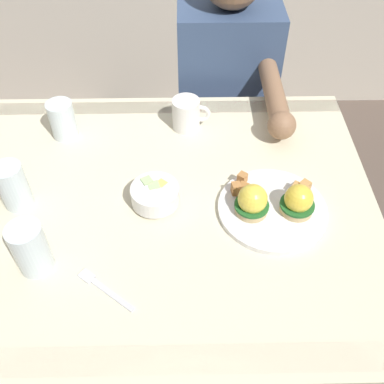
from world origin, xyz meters
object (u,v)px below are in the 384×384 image
Objects in this scene: dining_table at (143,229)px; water_glass_extra at (32,251)px; fruit_bowl at (155,195)px; diner_person at (227,93)px; fork at (103,288)px; eggs_benedict_plate at (273,205)px; water_glass_near at (63,122)px; coffee_mug at (187,113)px; water_glass_far at (14,187)px.

dining_table is 9.22× the size of water_glass_extra.
fruit_bowl is at bearing -0.39° from dining_table.
fork is at bearing -111.59° from diner_person.
fruit_bowl is at bearing 173.46° from eggs_benedict_plate.
water_glass_extra is (-0.26, -0.18, 0.03)m from fruit_bowl.
water_glass_near is at bearing 151.41° from eggs_benedict_plate.
fruit_bowl is at bearing -105.17° from coffee_mug.
dining_table is 0.36m from coffee_mug.
fork is (-0.10, -0.24, -0.03)m from fruit_bowl.
fruit_bowl is at bearing 35.11° from water_glass_extra.
coffee_mug reaches higher than fruit_bowl.
water_glass_near is at bearing 130.36° from dining_table.
fruit_bowl is 0.92× the size of water_glass_extra.
eggs_benedict_plate is at bearing -3.79° from water_glass_far.
dining_table is at bearing 39.93° from water_glass_extra.
dining_table is at bearing -49.64° from water_glass_near.
diner_person is (0.57, 0.59, -0.14)m from water_glass_far.
diner_person is at bearing 33.31° from water_glass_near.
fruit_bowl is at bearing -45.03° from water_glass_near.
eggs_benedict_plate is at bearing 28.04° from fork.
diner_person reaches higher than water_glass_near.
dining_table is 0.39m from water_glass_near.
coffee_mug reaches higher than dining_table.
water_glass_near is 0.27m from water_glass_far.
water_glass_far is (-0.34, 0.01, 0.02)m from fruit_bowl.
water_glass_extra reaches higher than fork.
diner_person is (-0.06, 0.63, -0.12)m from eggs_benedict_plate.
fruit_bowl is 0.31m from water_glass_extra.
water_glass_far reaches higher than fork.
water_glass_far reaches higher than fruit_bowl.
dining_table is 0.14m from fruit_bowl.
coffee_mug is at bearing 54.91° from water_glass_extra.
fruit_bowl reaches higher than dining_table.
diner_person is at bearing 58.14° from water_glass_extra.
fork is at bearing -113.37° from fruit_bowl.
coffee_mug is at bearing 74.83° from fruit_bowl.
coffee_mug reaches higher than eggs_benedict_plate.
water_glass_extra reaches higher than eggs_benedict_plate.
water_glass_extra is at bearing 157.97° from fork.
diner_person is at bearing 95.32° from eggs_benedict_plate.
eggs_benedict_plate is 0.65m from diner_person.
dining_table is 4.44× the size of eggs_benedict_plate.
eggs_benedict_plate is 2.21× the size of water_glass_far.
eggs_benedict_plate is 0.29m from fruit_bowl.
diner_person reaches higher than fork.
water_glass_extra is at bearing -164.85° from eggs_benedict_plate.
water_glass_near reaches higher than coffee_mug.
dining_table is 9.83× the size of water_glass_far.
diner_person is (0.27, 0.60, 0.02)m from dining_table.
fork is 0.54m from water_glass_near.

